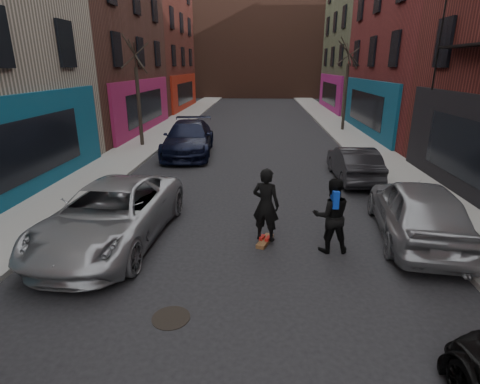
# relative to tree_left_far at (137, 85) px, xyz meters

# --- Properties ---
(sidewalk_left) EXTENTS (2.50, 84.00, 0.13)m
(sidewalk_left) POSITION_rel_tree_left_far_xyz_m (-0.05, 12.00, -3.31)
(sidewalk_left) COLOR gray
(sidewalk_left) RESTS_ON ground
(sidewalk_right) EXTENTS (2.50, 84.00, 0.13)m
(sidewalk_right) POSITION_rel_tree_left_far_xyz_m (12.45, 12.00, -3.31)
(sidewalk_right) COLOR gray
(sidewalk_right) RESTS_ON ground
(building_far) EXTENTS (40.00, 10.00, 14.00)m
(building_far) POSITION_rel_tree_left_far_xyz_m (6.20, 38.00, 3.62)
(building_far) COLOR #47281E
(building_far) RESTS_ON ground
(tree_left_far) EXTENTS (2.00, 2.00, 6.50)m
(tree_left_far) POSITION_rel_tree_left_far_xyz_m (0.00, 0.00, 0.00)
(tree_left_far) COLOR black
(tree_left_far) RESTS_ON sidewalk_left
(tree_right_far) EXTENTS (2.00, 2.00, 6.80)m
(tree_right_far) POSITION_rel_tree_left_far_xyz_m (12.40, 6.00, 0.15)
(tree_right_far) COLOR black
(tree_right_far) RESTS_ON sidewalk_right
(parked_left_far) EXTENTS (2.86, 5.65, 1.53)m
(parked_left_far) POSITION_rel_tree_left_far_xyz_m (2.88, -11.87, -2.61)
(parked_left_far) COLOR gray
(parked_left_far) RESTS_ON ground
(parked_left_end) EXTENTS (2.73, 5.91, 1.67)m
(parked_left_end) POSITION_rel_tree_left_far_xyz_m (3.00, -1.73, -2.54)
(parked_left_end) COLOR black
(parked_left_end) RESTS_ON ground
(parked_right_far) EXTENTS (2.53, 4.99, 1.63)m
(parked_right_far) POSITION_rel_tree_left_far_xyz_m (10.80, -11.25, -2.56)
(parked_right_far) COLOR gray
(parked_right_far) RESTS_ON ground
(parked_right_end) EXTENTS (1.45, 4.10, 1.35)m
(parked_right_end) POSITION_rel_tree_left_far_xyz_m (10.41, -5.87, -2.70)
(parked_right_end) COLOR black
(parked_right_end) RESTS_ON ground
(skateboard) EXTENTS (0.48, 0.83, 0.10)m
(skateboard) POSITION_rel_tree_left_far_xyz_m (6.84, -11.75, -3.33)
(skateboard) COLOR brown
(skateboard) RESTS_ON ground
(skateboarder) EXTENTS (0.81, 0.67, 1.91)m
(skateboarder) POSITION_rel_tree_left_far_xyz_m (6.84, -11.75, -2.32)
(skateboarder) COLOR black
(skateboarder) RESTS_ON skateboard
(pedestrian) EXTENTS (0.95, 0.77, 1.87)m
(pedestrian) POSITION_rel_tree_left_far_xyz_m (8.42, -12.08, -2.44)
(pedestrian) COLOR black
(pedestrian) RESTS_ON ground
(manhole) EXTENTS (0.87, 0.87, 0.01)m
(manhole) POSITION_rel_tree_left_far_xyz_m (5.09, -14.92, -3.37)
(manhole) COLOR black
(manhole) RESTS_ON ground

